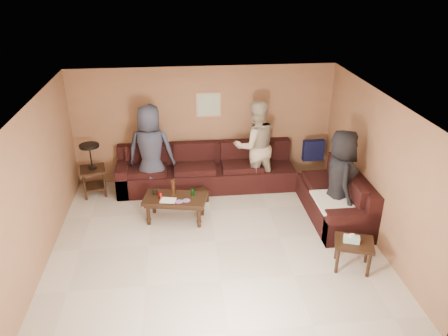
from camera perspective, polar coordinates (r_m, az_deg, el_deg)
The scene contains 10 objects.
room at distance 6.86m, azimuth -1.32°, elevation 1.86°, with size 5.60×5.50×2.50m.
sectional_sofa at distance 8.89m, azimuth 3.16°, elevation -1.92°, with size 4.65×2.90×0.97m.
coffee_table at distance 8.12m, azimuth -6.41°, elevation -4.26°, with size 1.23×0.78×0.76m.
end_table_left at distance 9.26m, azimuth -16.81°, elevation -0.11°, with size 0.58×0.58×1.12m.
side_table_right at distance 7.16m, azimuth 16.56°, elevation -9.67°, with size 0.71×0.64×0.63m.
waste_bin at distance 8.84m, azimuth -2.91°, elevation -3.54°, with size 0.22×0.22×0.26m, color black.
wall_art at distance 9.18m, azimuth -2.04°, elevation 8.27°, with size 0.52×0.04×0.52m.
person_left at distance 8.88m, azimuth -9.53°, elevation 2.19°, with size 0.93×0.61×1.91m, color #313444.
person_middle at distance 9.01m, azimuth 4.13°, elevation 2.91°, with size 0.94×0.73×1.92m, color #BCA98B.
person_right at distance 8.02m, azimuth 14.91°, elevation -1.34°, with size 0.89×0.58×1.82m, color black.
Camera 1 is at (-0.52, -6.27, 4.41)m, focal length 35.00 mm.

